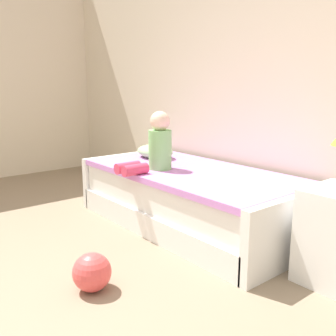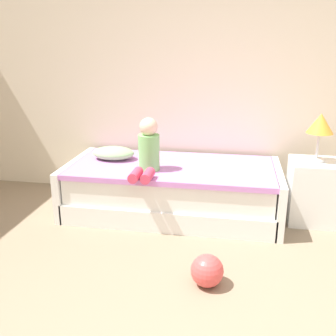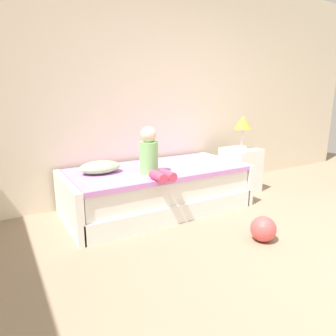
{
  "view_description": "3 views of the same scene",
  "coord_description": "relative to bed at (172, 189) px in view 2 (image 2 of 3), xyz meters",
  "views": [
    {
      "loc": [
        1.72,
        -0.18,
        1.21
      ],
      "look_at": [
        -0.65,
        1.75,
        0.55
      ],
      "focal_mm": 40.63,
      "sensor_mm": 36.0,
      "label": 1
    },
    {
      "loc": [
        -0.05,
        -1.59,
        1.65
      ],
      "look_at": [
        -0.65,
        1.75,
        0.55
      ],
      "focal_mm": 41.33,
      "sensor_mm": 36.0,
      "label": 2
    },
    {
      "loc": [
        -2.24,
        -0.93,
        1.31
      ],
      "look_at": [
        -0.65,
        1.75,
        0.55
      ],
      "focal_mm": 31.86,
      "sensor_mm": 36.0,
      "label": 3
    }
  ],
  "objects": [
    {
      "name": "wall_rear",
      "position": [
        0.65,
        0.6,
        1.2
      ],
      "size": [
        7.2,
        0.1,
        2.9
      ],
      "primitive_type": "cube",
      "color": "beige",
      "rests_on": "ground"
    },
    {
      "name": "pillow",
      "position": [
        -0.64,
        0.1,
        0.32
      ],
      "size": [
        0.44,
        0.3,
        0.13
      ],
      "primitive_type": "ellipsoid",
      "color": "#99CC8C",
      "rests_on": "bed"
    },
    {
      "name": "child_figure",
      "position": [
        -0.19,
        -0.23,
        0.46
      ],
      "size": [
        0.2,
        0.51,
        0.5
      ],
      "color": "#7FC672",
      "rests_on": "bed"
    },
    {
      "name": "table_lamp",
      "position": [
        1.35,
        0.04,
        0.69
      ],
      "size": [
        0.24,
        0.24,
        0.45
      ],
      "color": "silver",
      "rests_on": "nightstand"
    },
    {
      "name": "bed",
      "position": [
        0.0,
        0.0,
        0.0
      ],
      "size": [
        2.11,
        1.0,
        0.5
      ],
      "color": "white",
      "rests_on": "ground"
    },
    {
      "name": "nightstand",
      "position": [
        1.35,
        0.04,
        0.05
      ],
      "size": [
        0.44,
        0.44,
        0.6
      ],
      "primitive_type": "cube",
      "color": "white",
      "rests_on": "ground"
    },
    {
      "name": "toy_ball",
      "position": [
        0.45,
        -1.21,
        -0.13
      ],
      "size": [
        0.24,
        0.24,
        0.24
      ],
      "primitive_type": "sphere",
      "color": "#E54C4C",
      "rests_on": "ground"
    }
  ]
}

